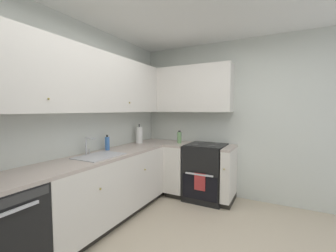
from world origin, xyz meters
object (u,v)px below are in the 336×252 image
(oven_range, at_px, (206,171))
(oil_bottle, at_px, (179,137))
(soap_bottle, at_px, (107,143))
(paper_towel_roll, at_px, (139,135))

(oven_range, relative_size, oil_bottle, 4.83)
(soap_bottle, xyz_separation_m, paper_towel_roll, (0.76, -0.02, 0.04))
(oven_range, height_order, oil_bottle, oil_bottle)
(soap_bottle, relative_size, oil_bottle, 1.01)
(oven_range, relative_size, paper_towel_roll, 3.08)
(paper_towel_roll, height_order, oil_bottle, paper_towel_roll)
(oven_range, distance_m, paper_towel_roll, 1.28)
(paper_towel_roll, relative_size, oil_bottle, 1.57)
(soap_bottle, relative_size, paper_towel_roll, 0.64)
(oil_bottle, bearing_deg, soap_bottle, 149.21)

